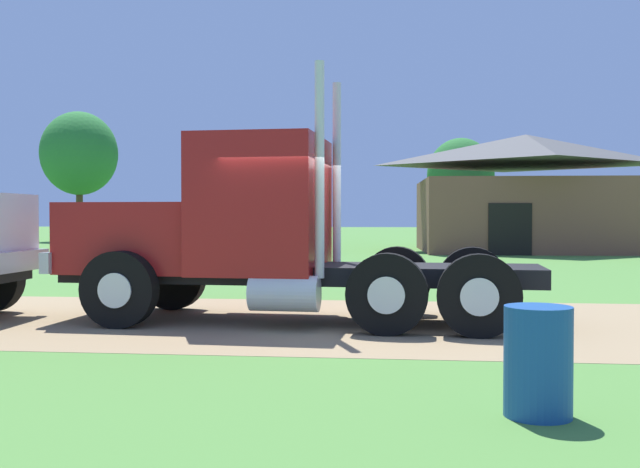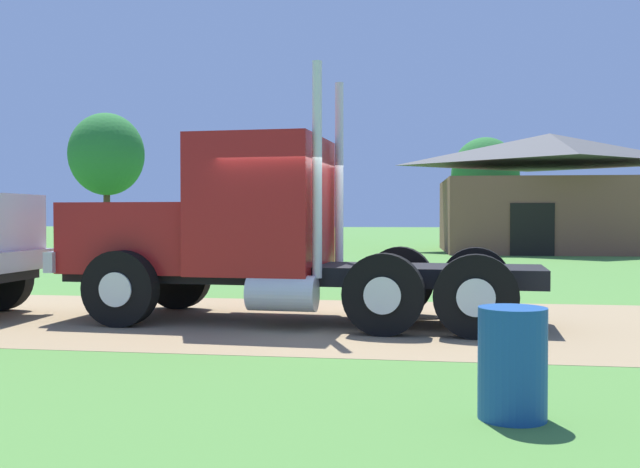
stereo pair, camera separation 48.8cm
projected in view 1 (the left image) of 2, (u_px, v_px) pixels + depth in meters
ground_plane at (313, 322)px, 11.54m from camera, size 200.00×200.00×0.00m
dirt_track at (313, 321)px, 11.54m from camera, size 120.00×5.85×0.01m
truck_foreground_white at (247, 234)px, 11.65m from camera, size 7.60×2.88×3.88m
steel_barrel at (538, 361)px, 6.07m from camera, size 0.56×0.56×0.91m
shed_building at (525, 195)px, 34.65m from camera, size 10.52×8.60×5.50m
tree_left at (79, 154)px, 48.87m from camera, size 5.03×5.03×8.59m
tree_mid at (262, 170)px, 48.37m from camera, size 4.86×4.86×7.35m
tree_right at (461, 175)px, 42.83m from camera, size 3.88×3.88×6.20m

